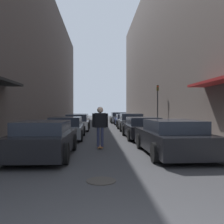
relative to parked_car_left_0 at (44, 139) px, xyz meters
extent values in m
plane|color=#38383A|center=(2.36, 11.73, -0.63)|extent=(100.73, 100.73, 0.00)
cube|color=gray|center=(-1.83, 16.31, -0.57)|extent=(1.80, 45.79, 0.12)
cube|color=gray|center=(6.56, 16.31, -0.57)|extent=(1.80, 45.79, 0.12)
cube|color=#564C47|center=(-4.73, 16.31, 6.18)|extent=(4.00, 45.79, 13.63)
cube|color=#564C47|center=(9.46, 16.31, 7.33)|extent=(4.00, 45.79, 15.92)
cube|color=maroon|center=(7.06, 1.43, 2.27)|extent=(1.00, 4.80, 0.12)
cube|color=black|center=(0.00, 0.04, -0.10)|extent=(1.90, 4.35, 0.69)
cube|color=#232833|center=(0.00, -0.17, 0.44)|extent=(1.65, 2.27, 0.41)
cylinder|color=black|center=(-0.90, 1.39, -0.30)|extent=(0.18, 0.67, 0.67)
cylinder|color=black|center=(0.90, 1.39, -0.30)|extent=(0.18, 0.67, 0.67)
cylinder|color=black|center=(-0.90, -1.30, -0.30)|extent=(0.18, 0.67, 0.67)
cylinder|color=black|center=(0.90, -1.30, -0.30)|extent=(0.18, 0.67, 0.67)
cube|color=gray|center=(0.07, 5.66, -0.16)|extent=(1.94, 4.55, 0.59)
cube|color=#232833|center=(0.07, 5.43, 0.38)|extent=(1.69, 2.38, 0.49)
cylinder|color=black|center=(-0.85, 7.06, -0.31)|extent=(0.18, 0.64, 0.64)
cylinder|color=black|center=(1.00, 7.06, -0.31)|extent=(0.18, 0.64, 0.64)
cylinder|color=black|center=(-0.85, 4.25, -0.31)|extent=(0.18, 0.64, 0.64)
cylinder|color=black|center=(1.00, 4.25, -0.31)|extent=(0.18, 0.64, 0.64)
cube|color=silver|center=(0.23, 11.36, -0.16)|extent=(1.85, 4.06, 0.59)
cube|color=#232833|center=(0.23, 11.16, 0.41)|extent=(1.62, 2.12, 0.54)
cylinder|color=black|center=(-0.65, 12.62, -0.30)|extent=(0.18, 0.66, 0.66)
cylinder|color=black|center=(1.12, 12.62, -0.30)|extent=(0.18, 0.66, 0.66)
cylinder|color=black|center=(-0.65, 10.11, -0.30)|extent=(0.18, 0.66, 0.66)
cylinder|color=black|center=(1.12, 10.11, -0.30)|extent=(0.18, 0.66, 0.66)
cube|color=silver|center=(0.06, 16.53, -0.13)|extent=(1.95, 4.52, 0.66)
cube|color=#232833|center=(0.06, 16.30, 0.42)|extent=(1.68, 2.37, 0.43)
cylinder|color=black|center=(-0.85, 17.92, -0.31)|extent=(0.18, 0.64, 0.64)
cylinder|color=black|center=(0.96, 17.92, -0.31)|extent=(0.18, 0.64, 0.64)
cylinder|color=black|center=(-0.85, 15.14, -0.31)|extent=(0.18, 0.64, 0.64)
cylinder|color=black|center=(0.96, 15.14, -0.31)|extent=(0.18, 0.64, 0.64)
cube|color=black|center=(4.63, 0.24, -0.11)|extent=(2.04, 4.68, 0.70)
cube|color=#232833|center=(4.63, 0.01, 0.45)|extent=(1.76, 2.45, 0.43)
cylinder|color=black|center=(3.68, 1.68, -0.31)|extent=(0.18, 0.65, 0.65)
cylinder|color=black|center=(5.59, 1.68, -0.31)|extent=(0.18, 0.65, 0.65)
cylinder|color=black|center=(3.68, -1.20, -0.31)|extent=(0.18, 0.65, 0.65)
cylinder|color=black|center=(5.59, -1.20, -0.31)|extent=(0.18, 0.65, 0.65)
cube|color=black|center=(4.51, 5.64, -0.14)|extent=(1.94, 4.65, 0.61)
cube|color=#232833|center=(4.51, 5.41, 0.39)|extent=(1.70, 2.42, 0.44)
cylinder|color=black|center=(3.57, 7.08, -0.29)|extent=(0.18, 0.69, 0.69)
cylinder|color=black|center=(5.45, 7.08, -0.29)|extent=(0.18, 0.69, 0.69)
cylinder|color=black|center=(3.57, 4.20, -0.29)|extent=(0.18, 0.69, 0.69)
cylinder|color=black|center=(5.45, 4.20, -0.29)|extent=(0.18, 0.69, 0.69)
cube|color=#515459|center=(4.58, 11.30, -0.11)|extent=(1.89, 4.19, 0.65)
cube|color=#232833|center=(4.58, 11.09, 0.47)|extent=(1.65, 2.19, 0.51)
cylinder|color=black|center=(3.66, 12.60, -0.27)|extent=(0.18, 0.72, 0.72)
cylinder|color=black|center=(5.49, 12.60, -0.27)|extent=(0.18, 0.72, 0.72)
cylinder|color=black|center=(3.66, 10.00, -0.27)|extent=(0.18, 0.72, 0.72)
cylinder|color=black|center=(5.49, 10.00, -0.27)|extent=(0.18, 0.72, 0.72)
cube|color=navy|center=(4.65, 16.84, -0.17)|extent=(1.76, 4.40, 0.56)
cube|color=#232833|center=(4.65, 16.62, 0.35)|extent=(1.55, 2.29, 0.47)
cylinder|color=black|center=(3.78, 18.20, -0.30)|extent=(0.18, 0.67, 0.67)
cylinder|color=black|center=(5.51, 18.20, -0.30)|extent=(0.18, 0.67, 0.67)
cylinder|color=black|center=(3.78, 15.47, -0.30)|extent=(0.18, 0.67, 0.67)
cylinder|color=black|center=(5.51, 15.47, -0.30)|extent=(0.18, 0.67, 0.67)
cube|color=gray|center=(4.53, 22.70, -0.11)|extent=(1.98, 4.52, 0.65)
cube|color=#232833|center=(4.53, 22.48, 0.46)|extent=(1.72, 2.36, 0.50)
cylinder|color=black|center=(3.59, 24.10, -0.28)|extent=(0.18, 0.71, 0.71)
cylinder|color=black|center=(5.47, 24.10, -0.28)|extent=(0.18, 0.71, 0.71)
cylinder|color=black|center=(3.59, 21.31, -0.28)|extent=(0.18, 0.71, 0.71)
cylinder|color=black|center=(5.47, 21.31, -0.28)|extent=(0.18, 0.71, 0.71)
cube|color=brown|center=(1.99, 1.93, -0.57)|extent=(0.20, 0.78, 0.02)
cylinder|color=beige|center=(1.91, 2.18, -0.60)|extent=(0.03, 0.06, 0.06)
cylinder|color=beige|center=(2.07, 2.18, -0.60)|extent=(0.03, 0.06, 0.06)
cylinder|color=beige|center=(1.91, 1.68, -0.60)|extent=(0.03, 0.06, 0.06)
cylinder|color=beige|center=(2.07, 1.68, -0.60)|extent=(0.03, 0.06, 0.06)
cylinder|color=#2D3351|center=(1.90, 1.93, -0.14)|extent=(0.12, 0.12, 0.83)
cylinder|color=#2D3351|center=(2.08, 1.93, -0.14)|extent=(0.12, 0.12, 0.83)
cube|color=black|center=(1.99, 1.93, 0.59)|extent=(0.49, 0.22, 0.63)
sphere|color=beige|center=(1.99, 1.93, 1.04)|extent=(0.26, 0.26, 0.26)
cylinder|color=black|center=(1.69, 1.93, 0.59)|extent=(0.10, 0.10, 0.60)
cylinder|color=black|center=(2.29, 1.93, 0.59)|extent=(0.10, 0.10, 0.60)
cylinder|color=#332D28|center=(1.96, -3.09, -0.62)|extent=(0.70, 0.70, 0.02)
cylinder|color=#2D2D2D|center=(6.87, 11.52, 1.28)|extent=(0.10, 0.10, 3.59)
cube|color=#332D0F|center=(6.87, 11.52, 2.85)|extent=(0.16, 0.16, 0.45)
sphere|color=red|center=(6.87, 11.43, 2.97)|extent=(0.11, 0.11, 0.11)
camera|label=1|loc=(1.87, -8.93, 1.05)|focal=40.00mm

